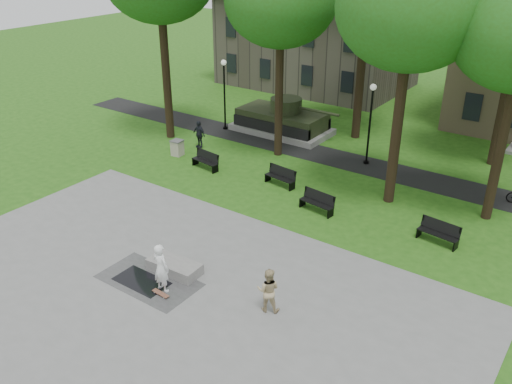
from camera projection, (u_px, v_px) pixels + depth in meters
ground at (231, 253)px, 22.97m from camera, size 120.00×120.00×0.00m
plaza at (145, 314)px, 19.30m from camera, size 22.00×16.00×0.02m
footpath at (356, 163)px, 31.77m from camera, size 44.00×2.60×0.01m
building_left at (317, 42)px, 46.55m from camera, size 15.00×10.00×7.20m
tree_1 at (281, 0)px, 29.10m from camera, size 6.20×6.20×11.63m
tree_2 at (411, 8)px, 23.31m from camera, size 6.60×6.60×12.16m
lamp_left at (224, 89)px, 35.97m from camera, size 0.36×0.36×4.73m
lamp_mid at (370, 118)px, 30.51m from camera, size 0.36×0.36×4.73m
tank_monument at (282, 120)px, 36.22m from camera, size 7.45×3.40×2.40m
puddle at (142, 281)px, 21.08m from camera, size 2.20×1.20×0.00m
concrete_block at (174, 267)px, 21.60m from camera, size 2.25×1.11×0.45m
skateboard at (161, 294)px, 20.29m from camera, size 0.79×0.25×0.07m
skateboarder at (161, 268)px, 20.14m from camera, size 0.76×0.52×2.01m
friend_watching at (268, 290)px, 19.13m from camera, size 1.03×0.94×1.72m
pedestrian_walker at (199, 134)px, 33.71m from camera, size 1.06×0.57×1.73m
park_bench_0 at (206, 160)px, 30.88m from camera, size 1.85×0.77×1.00m
park_bench_1 at (281, 176)px, 28.84m from camera, size 1.84×0.75×1.00m
park_bench_2 at (317, 201)px, 26.16m from camera, size 1.84×0.75×1.00m
park_bench_3 at (439, 232)px, 23.52m from camera, size 1.84×0.75×1.00m
trash_bin at (177, 148)px, 32.66m from camera, size 0.72×0.72×0.96m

